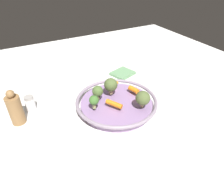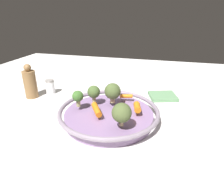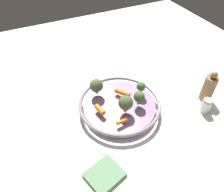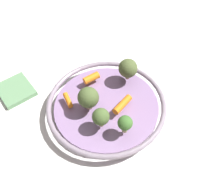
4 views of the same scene
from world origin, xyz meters
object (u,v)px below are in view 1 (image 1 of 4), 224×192
at_px(broccoli_floret_mid, 112,85).
at_px(dish_towel, 123,73).
at_px(baby_carrot_right, 134,90).
at_px(pepper_mill, 15,109).
at_px(baby_carrot_left, 114,104).
at_px(salt_shaker, 30,103).
at_px(serving_bowl, 116,103).
at_px(broccoli_floret_small, 143,98).
at_px(broccoli_floret_edge, 94,101).
at_px(baby_carrot_near_rim, 113,84).
at_px(broccoli_floret_large, 98,91).

bearing_deg(broccoli_floret_mid, dish_towel, 48.15).
height_order(baby_carrot_right, pepper_mill, pepper_mill).
distance_m(baby_carrot_left, salt_shaker, 0.35).
relative_size(serving_bowl, broccoli_floret_mid, 4.77).
relative_size(broccoli_floret_mid, broccoli_floret_small, 1.03).
bearing_deg(serving_bowl, broccoli_floret_edge, -174.13).
bearing_deg(pepper_mill, baby_carrot_near_rim, -0.29).
relative_size(pepper_mill, dish_towel, 1.33).
xyz_separation_m(broccoli_floret_mid, dish_towel, (0.17, 0.19, -0.08)).
bearing_deg(salt_shaker, serving_bowl, -26.56).
bearing_deg(dish_towel, baby_carrot_left, -126.80).
bearing_deg(pepper_mill, broccoli_floret_small, -23.82).
distance_m(broccoli_floret_large, salt_shaker, 0.29).
height_order(serving_bowl, broccoli_floret_large, broccoli_floret_large).
bearing_deg(baby_carrot_right, broccoli_floret_mid, 157.26).
bearing_deg(dish_towel, serving_bowl, -126.10).
bearing_deg(baby_carrot_right, pepper_mill, 169.27).
height_order(baby_carrot_left, pepper_mill, pepper_mill).
height_order(broccoli_floret_mid, broccoli_floret_small, broccoli_floret_mid).
bearing_deg(broccoli_floret_large, pepper_mill, 168.50).
distance_m(pepper_mill, dish_towel, 0.58).
height_order(salt_shaker, dish_towel, salt_shaker).
bearing_deg(broccoli_floret_edge, broccoli_floret_large, 51.88).
height_order(baby_carrot_left, broccoli_floret_edge, broccoli_floret_edge).
distance_m(broccoli_floret_small, dish_towel, 0.36).
height_order(baby_carrot_near_rim, broccoli_floret_edge, broccoli_floret_edge).
distance_m(baby_carrot_right, salt_shaker, 0.44).
relative_size(serving_bowl, baby_carrot_near_rim, 7.24).
bearing_deg(baby_carrot_left, baby_carrot_right, 21.30).
bearing_deg(broccoli_floret_edge, baby_carrot_left, -18.60).
height_order(broccoli_floret_small, dish_towel, broccoli_floret_small).
relative_size(baby_carrot_right, pepper_mill, 0.33).
bearing_deg(broccoli_floret_edge, serving_bowl, 5.87).
bearing_deg(serving_bowl, pepper_mill, 164.85).
height_order(broccoli_floret_small, salt_shaker, broccoli_floret_small).
xyz_separation_m(broccoli_floret_large, pepper_mill, (-0.31, 0.06, -0.02)).
height_order(baby_carrot_near_rim, dish_towel, baby_carrot_near_rim).
xyz_separation_m(broccoli_floret_edge, broccoli_floret_small, (0.17, -0.08, 0.00)).
xyz_separation_m(serving_bowl, baby_carrot_left, (-0.03, -0.04, 0.03)).
height_order(baby_carrot_right, baby_carrot_near_rim, baby_carrot_right).
xyz_separation_m(baby_carrot_right, pepper_mill, (-0.47, 0.09, 0.01)).
xyz_separation_m(baby_carrot_right, broccoli_floret_mid, (-0.09, 0.04, 0.03)).
bearing_deg(broccoli_floret_large, dish_towel, 39.84).
bearing_deg(broccoli_floret_edge, dish_towel, 41.85).
xyz_separation_m(salt_shaker, dish_towel, (0.50, 0.08, -0.03)).
distance_m(serving_bowl, dish_towel, 0.30).
bearing_deg(baby_carrot_right, broccoli_floret_small, -106.01).
relative_size(broccoli_floret_mid, dish_towel, 0.64).
bearing_deg(baby_carrot_left, broccoli_floret_small, -30.87).
xyz_separation_m(baby_carrot_left, pepper_mill, (-0.35, 0.14, 0.01)).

